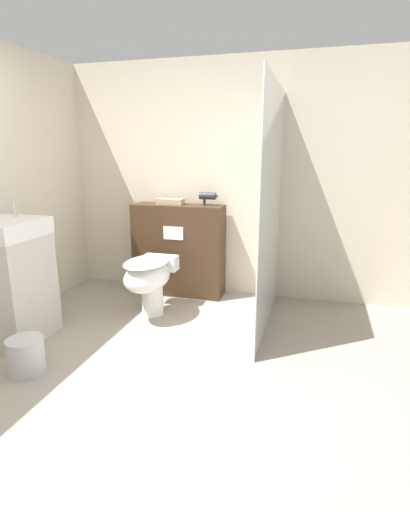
# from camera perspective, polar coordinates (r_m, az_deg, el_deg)

# --- Properties ---
(ground_plane) EXTENTS (12.00, 12.00, 0.00)m
(ground_plane) POSITION_cam_1_polar(r_m,az_deg,el_deg) (2.77, -13.76, -20.06)
(ground_plane) COLOR #9E9384
(wall_back) EXTENTS (8.00, 0.06, 2.50)m
(wall_back) POSITION_cam_1_polar(r_m,az_deg,el_deg) (4.45, 0.26, 10.73)
(wall_back) COLOR beige
(wall_back) RESTS_ON ground_plane
(partition_panel) EXTENTS (1.00, 0.32, 1.00)m
(partition_panel) POSITION_cam_1_polar(r_m,az_deg,el_deg) (4.43, -3.78, 0.88)
(partition_panel) COLOR #3D2819
(partition_panel) RESTS_ON ground_plane
(shower_glass) EXTENTS (0.04, 1.51, 2.12)m
(shower_glass) POSITION_cam_1_polar(r_m,az_deg,el_deg) (3.54, 9.48, 6.39)
(shower_glass) COLOR silver
(shower_glass) RESTS_ON ground_plane
(toilet) EXTENTS (0.40, 0.71, 0.58)m
(toilet) POSITION_cam_1_polar(r_m,az_deg,el_deg) (3.85, -7.97, -3.15)
(toilet) COLOR white
(toilet) RESTS_ON ground_plane
(sink_vanity) EXTENTS (0.54, 0.57, 1.17)m
(sink_vanity) POSITION_cam_1_polar(r_m,az_deg,el_deg) (3.71, -26.12, -3.18)
(sink_vanity) COLOR beige
(sink_vanity) RESTS_ON ground_plane
(hair_drier) EXTENTS (0.20, 0.08, 0.14)m
(hair_drier) POSITION_cam_1_polar(r_m,az_deg,el_deg) (4.27, 0.48, 8.54)
(hair_drier) COLOR #2D2D33
(hair_drier) RESTS_ON partition_panel
(folded_towel) EXTENTS (0.29, 0.12, 0.06)m
(folded_towel) POSITION_cam_1_polar(r_m,az_deg,el_deg) (4.38, -4.98, 7.76)
(folded_towel) COLOR tan
(folded_towel) RESTS_ON partition_panel
(waste_bin) EXTENTS (0.26, 0.26, 0.26)m
(waste_bin) POSITION_cam_1_polar(r_m,az_deg,el_deg) (3.24, -24.17, -12.85)
(waste_bin) COLOR silver
(waste_bin) RESTS_ON ground_plane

